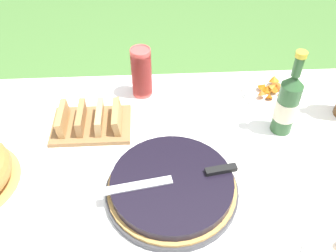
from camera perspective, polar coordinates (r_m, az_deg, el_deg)
name	(u,v)px	position (r m, az deg, el deg)	size (l,w,h in m)	color
garden_table	(117,187)	(1.18, -7.72, -9.25)	(1.73, 0.98, 0.71)	brown
tablecloth	(116,177)	(1.14, -7.96, -7.67)	(1.74, 0.99, 0.10)	white
berry_tart	(172,187)	(1.06, 0.60, -9.24)	(0.37, 0.37, 0.06)	#38383D
serving_knife	(182,177)	(1.03, 2.21, -7.77)	(0.37, 0.09, 0.01)	silver
cup_stack	(141,72)	(1.34, -4.06, 8.14)	(0.07, 0.07, 0.19)	#E04C47
cider_bottle_green	(287,104)	(1.23, 17.74, 3.28)	(0.07, 0.07, 0.30)	#2D562D
snack_plate_near	(270,91)	(1.43, 15.29, 5.15)	(0.20, 0.20, 0.06)	white
bread_board	(91,122)	(1.27, -11.65, 0.63)	(0.26, 0.18, 0.07)	olive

